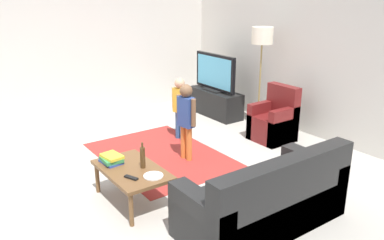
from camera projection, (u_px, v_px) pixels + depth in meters
name	position (u px, v px, depth m)	size (l,w,h in m)	color
ground	(156.00, 173.00, 5.37)	(7.80, 7.80, 0.00)	#B2ADA3
wall_back	(309.00, 54.00, 6.59)	(6.00, 0.12, 2.70)	silver
wall_left	(71.00, 48.00, 7.26)	(0.12, 6.00, 2.70)	silver
area_rug	(161.00, 155.00, 5.95)	(2.20, 1.60, 0.01)	#9E2D28
tv_stand	(215.00, 103.00, 7.79)	(1.20, 0.44, 0.50)	black
tv	(215.00, 73.00, 7.59)	(1.10, 0.28, 0.71)	black
couch	(268.00, 203.00, 4.06)	(0.80, 1.80, 0.86)	black
armchair	(275.00, 122.00, 6.50)	(0.60, 0.60, 0.90)	maroon
floor_lamp	(262.00, 41.00, 6.66)	(0.36, 0.36, 1.78)	#262626
child_near_tv	(180.00, 103.00, 6.41)	(0.34, 0.17, 1.03)	#33598C
child_center	(186.00, 115.00, 5.61)	(0.38, 0.18, 1.12)	orange
coffee_table	(132.00, 172.00, 4.55)	(1.00, 0.60, 0.42)	brown
book_stack	(112.00, 159.00, 4.67)	(0.30, 0.23, 0.10)	#334CA5
bottle	(143.00, 157.00, 4.52)	(0.06, 0.06, 0.31)	#4C3319
tv_remote	(131.00, 178.00, 4.30)	(0.17, 0.05, 0.02)	black
plate	(153.00, 176.00, 4.34)	(0.22, 0.22, 0.02)	white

